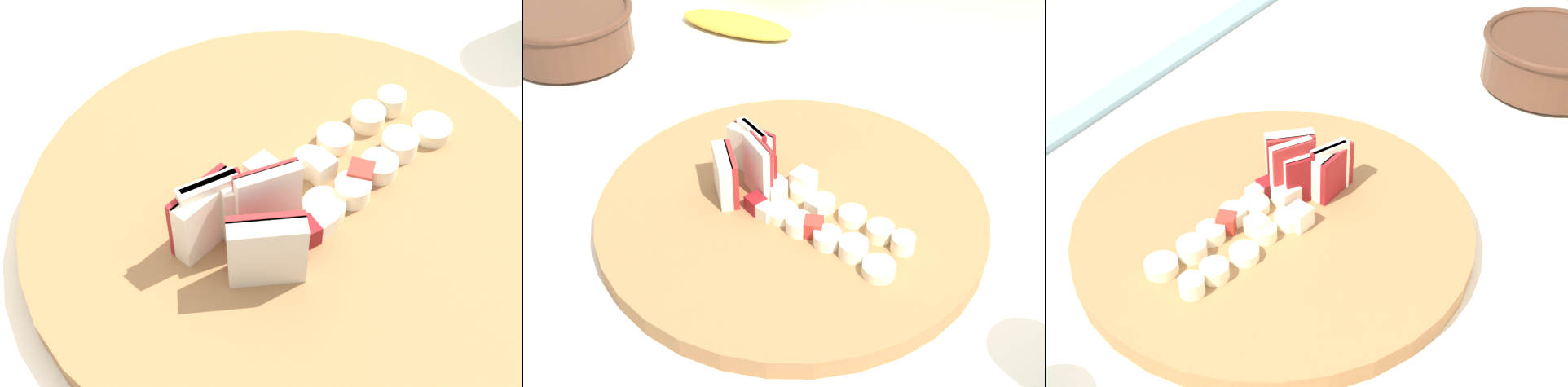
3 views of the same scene
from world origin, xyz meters
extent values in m
cube|color=silver|center=(0.00, 0.38, 0.70)|extent=(2.40, 0.04, 1.40)
cylinder|color=olive|center=(-0.13, -0.03, 0.89)|extent=(0.39, 0.39, 0.02)
cube|color=#A32323|center=(-0.19, -0.04, 0.93)|extent=(0.04, 0.04, 0.05)
cube|color=beige|center=(-0.20, -0.05, 0.93)|extent=(0.04, 0.05, 0.05)
cube|color=#A32323|center=(-0.17, -0.03, 0.94)|extent=(0.04, 0.03, 0.06)
cube|color=white|center=(-0.17, -0.03, 0.94)|extent=(0.04, 0.03, 0.06)
cube|color=maroon|center=(-0.17, -0.01, 0.93)|extent=(0.04, 0.03, 0.05)
cube|color=white|center=(-0.17, -0.02, 0.93)|extent=(0.04, 0.03, 0.05)
cube|color=maroon|center=(-0.19, 0.00, 0.93)|extent=(0.04, 0.02, 0.06)
cube|color=white|center=(-0.20, 0.00, 0.93)|extent=(0.04, 0.03, 0.06)
cube|color=maroon|center=(-0.20, 0.01, 0.93)|extent=(0.05, 0.01, 0.05)
cube|color=beige|center=(-0.20, 0.00, 0.93)|extent=(0.05, 0.02, 0.05)
cube|color=#B22D23|center=(-0.10, -0.06, 0.91)|extent=(0.02, 0.02, 0.02)
cube|color=maroon|center=(-0.16, -0.05, 0.91)|extent=(0.02, 0.02, 0.02)
cube|color=#EFE5CC|center=(-0.14, 0.00, 0.92)|extent=(0.02, 0.02, 0.02)
cube|color=#EFE5CC|center=(-0.15, -0.06, 0.91)|extent=(0.02, 0.02, 0.01)
cube|color=beige|center=(-0.16, -0.03, 0.92)|extent=(0.03, 0.03, 0.02)
cube|color=beige|center=(-0.11, -0.03, 0.91)|extent=(0.02, 0.02, 0.02)
cylinder|color=#F4EAC6|center=(-0.13, -0.05, 0.91)|extent=(0.03, 0.03, 0.01)
cylinder|color=white|center=(-0.11, -0.06, 0.91)|extent=(0.03, 0.03, 0.02)
cylinder|color=white|center=(-0.08, -0.06, 0.91)|extent=(0.03, 0.03, 0.01)
cylinder|color=white|center=(-0.05, -0.06, 0.91)|extent=(0.03, 0.03, 0.02)
cylinder|color=beige|center=(-0.02, -0.07, 0.91)|extent=(0.03, 0.03, 0.01)
cylinder|color=white|center=(-0.13, -0.01, 0.91)|extent=(0.03, 0.03, 0.01)
cylinder|color=beige|center=(-0.10, -0.02, 0.91)|extent=(0.02, 0.02, 0.01)
cylinder|color=white|center=(-0.07, -0.02, 0.91)|extent=(0.03, 0.03, 0.01)
cylinder|color=beige|center=(-0.04, -0.03, 0.91)|extent=(0.03, 0.03, 0.01)
cylinder|color=#F4EAC6|center=(-0.01, -0.03, 0.91)|extent=(0.02, 0.02, 0.02)
cylinder|color=#4C2D1E|center=(-0.56, 0.12, 0.89)|extent=(0.09, 0.09, 0.01)
cylinder|color=#4C2D1E|center=(-0.56, 0.12, 0.92)|extent=(0.17, 0.17, 0.06)
torus|color=#4C2D1E|center=(-0.56, 0.12, 0.95)|extent=(0.18, 0.18, 0.01)
ellipsoid|color=gold|center=(-0.40, 0.29, 0.89)|extent=(0.18, 0.07, 0.02)
camera|label=1|loc=(-0.43, -0.21, 1.31)|focal=52.03mm
camera|label=2|loc=(0.12, -0.51, 1.37)|focal=49.90mm
camera|label=3|loc=(0.30, 0.26, 1.35)|focal=48.45mm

